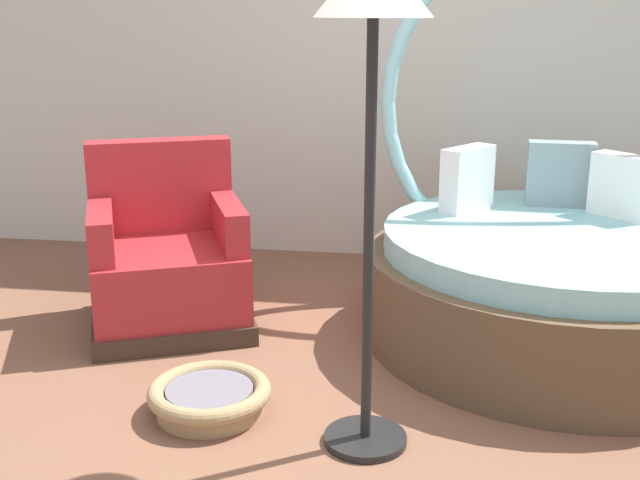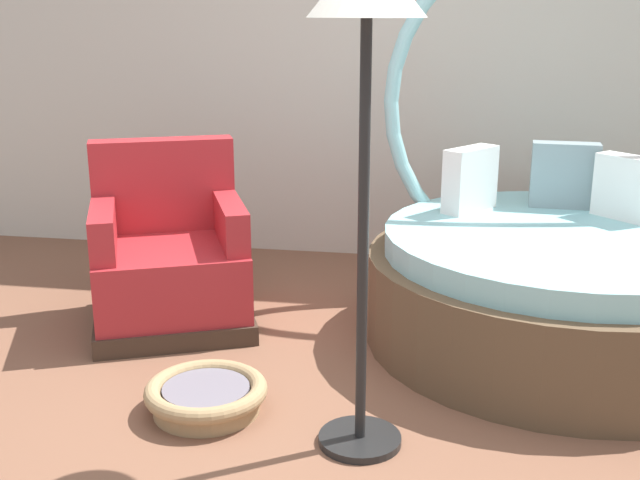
{
  "view_description": "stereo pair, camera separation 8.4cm",
  "coord_description": "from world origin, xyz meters",
  "px_view_note": "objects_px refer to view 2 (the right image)",
  "views": [
    {
      "loc": [
        0.41,
        -2.73,
        1.6
      ],
      "look_at": [
        -0.11,
        0.82,
        0.55
      ],
      "focal_mm": 44.0,
      "sensor_mm": 36.0,
      "label": 1
    },
    {
      "loc": [
        0.5,
        -2.71,
        1.6
      ],
      "look_at": [
        -0.11,
        0.82,
        0.55
      ],
      "focal_mm": 44.0,
      "sensor_mm": 36.0,
      "label": 2
    }
  ],
  "objects_px": {
    "round_daybed": "(563,263)",
    "pet_basket": "(206,395)",
    "red_armchair": "(169,261)",
    "floor_lamp": "(366,33)"
  },
  "relations": [
    {
      "from": "floor_lamp",
      "to": "pet_basket",
      "type": "bearing_deg",
      "value": 168.12
    },
    {
      "from": "round_daybed",
      "to": "floor_lamp",
      "type": "height_order",
      "value": "round_daybed"
    },
    {
      "from": "red_armchair",
      "to": "floor_lamp",
      "type": "height_order",
      "value": "floor_lamp"
    },
    {
      "from": "red_armchair",
      "to": "floor_lamp",
      "type": "bearing_deg",
      "value": -43.09
    },
    {
      "from": "round_daybed",
      "to": "red_armchair",
      "type": "relative_size",
      "value": 1.99
    },
    {
      "from": "red_armchair",
      "to": "pet_basket",
      "type": "bearing_deg",
      "value": -62.35
    },
    {
      "from": "round_daybed",
      "to": "red_armchair",
      "type": "bearing_deg",
      "value": -176.16
    },
    {
      "from": "round_daybed",
      "to": "pet_basket",
      "type": "relative_size",
      "value": 4.08
    },
    {
      "from": "round_daybed",
      "to": "pet_basket",
      "type": "bearing_deg",
      "value": -144.94
    },
    {
      "from": "red_armchair",
      "to": "pet_basket",
      "type": "relative_size",
      "value": 2.05
    }
  ]
}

